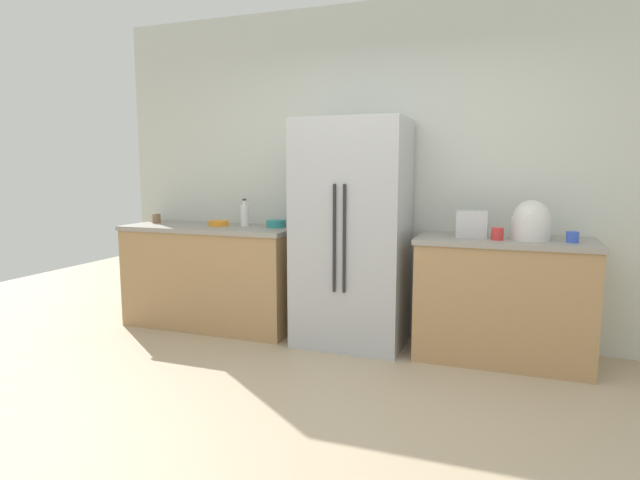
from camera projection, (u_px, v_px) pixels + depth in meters
ground_plane at (304, 433)px, 2.88m from camera, size 10.30×10.30×0.00m
kitchen_back_panel at (388, 172)px, 4.52m from camera, size 5.15×0.10×2.84m
counter_left at (212, 276)px, 4.84m from camera, size 1.62×0.64×0.93m
counter_right at (502, 299)px, 3.97m from camera, size 1.29×0.64×0.93m
refrigerator at (352, 234)px, 4.29m from camera, size 0.88×0.67×1.84m
toaster at (472, 224)px, 3.97m from camera, size 0.23×0.16×0.20m
rice_cooker at (531, 222)px, 3.82m from camera, size 0.28×0.28×0.29m
bottle_a at (245, 215)px, 4.75m from camera, size 0.07×0.07×0.25m
cup_a at (572, 237)px, 3.68m from camera, size 0.09×0.09×0.08m
cup_b at (157, 218)px, 5.02m from camera, size 0.08×0.08×0.09m
cup_c at (497, 234)px, 3.81m from camera, size 0.09×0.09×0.09m
bowl_a at (276, 224)px, 4.65m from camera, size 0.17×0.17×0.06m
bowl_b at (219, 223)px, 4.79m from camera, size 0.18×0.18×0.05m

